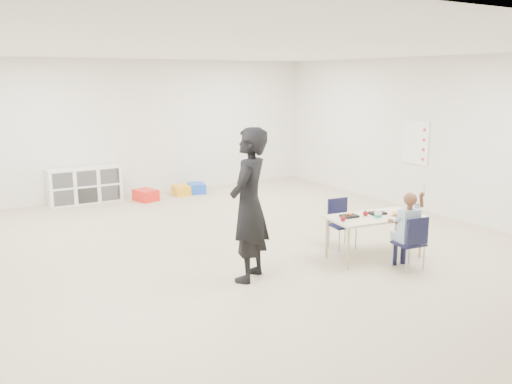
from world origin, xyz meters
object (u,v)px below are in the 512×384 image
table (374,237)px  child (410,227)px  cubby_shelf (85,185)px  adult (249,205)px  chair_near (409,242)px

table → child: child is taller
cubby_shelf → adult: 5.32m
cubby_shelf → adult: adult is taller
chair_near → adult: adult is taller
child → adult: size_ratio=0.60×
child → cubby_shelf: 6.55m
child → adult: (-1.94, 0.75, 0.37)m
table → adult: 1.98m
cubby_shelf → adult: size_ratio=0.75×
chair_near → adult: bearing=166.1°
adult → child: bearing=120.2°
table → chair_near: bearing=-74.6°
chair_near → cubby_shelf: chair_near is taller
cubby_shelf → table: bearing=-65.0°
table → cubby_shelf: 6.00m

